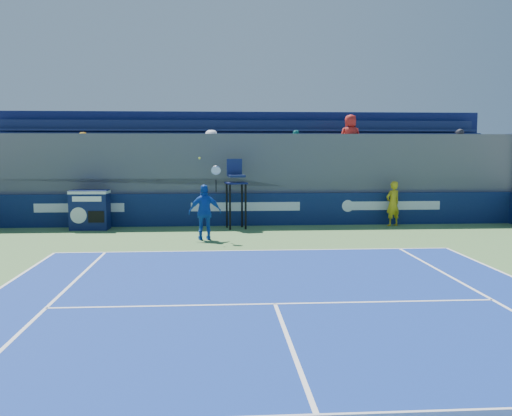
{
  "coord_description": "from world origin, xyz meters",
  "views": [
    {
      "loc": [
        -1.05,
        -3.76,
        2.87
      ],
      "look_at": [
        0.0,
        11.5,
        1.25
      ],
      "focal_mm": 40.0,
      "sensor_mm": 36.0,
      "label": 1
    }
  ],
  "objects": [
    {
      "name": "match_clock",
      "position": [
        -5.5,
        16.42,
        0.74
      ],
      "size": [
        1.35,
        0.79,
        1.4
      ],
      "color": "#0E1848",
      "rests_on": "ground"
    },
    {
      "name": "back_hoarding",
      "position": [
        0.0,
        17.1,
        0.6
      ],
      "size": [
        20.4,
        0.21,
        1.2
      ],
      "color": "#0D1C49",
      "rests_on": "ground"
    },
    {
      "name": "ball_person",
      "position": [
        5.38,
        16.6,
        0.83
      ],
      "size": [
        0.71,
        0.6,
        1.64
      ],
      "primitive_type": "imported",
      "rotation": [
        0.0,
        0.0,
        3.56
      ],
      "color": "gold",
      "rests_on": "apron"
    },
    {
      "name": "tennis_player",
      "position": [
        -1.43,
        13.88,
        0.88
      ],
      "size": [
        1.04,
        0.5,
        2.57
      ],
      "color": "#164AB3",
      "rests_on": "apron"
    },
    {
      "name": "umpire_chair",
      "position": [
        -0.38,
        16.35,
        1.53
      ],
      "size": [
        0.82,
        0.82,
        2.48
      ],
      "color": "black",
      "rests_on": "ground"
    },
    {
      "name": "stadium_seating",
      "position": [
        0.01,
        19.14,
        1.84
      ],
      "size": [
        21.0,
        4.05,
        4.4
      ],
      "color": "#59595E",
      "rests_on": "ground"
    }
  ]
}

